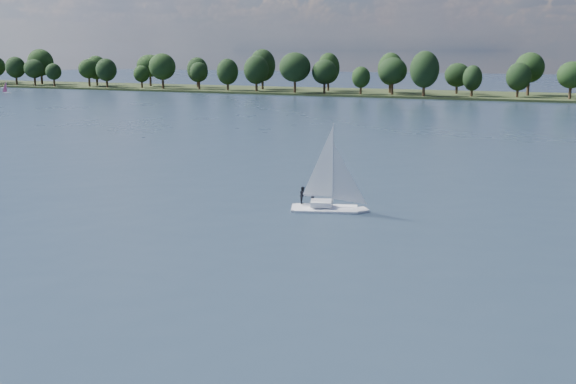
{
  "coord_description": "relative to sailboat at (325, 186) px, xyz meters",
  "views": [
    {
      "loc": [
        25.12,
        -21.04,
        15.57
      ],
      "look_at": [
        2.61,
        33.71,
        2.5
      ],
      "focal_mm": 40.0,
      "sensor_mm": 36.0,
      "label": 1
    }
  ],
  "objects": [
    {
      "name": "treeline",
      "position": [
        -16.74,
        170.96,
        5.46
      ],
      "size": [
        562.1,
        74.08,
        18.0
      ],
      "color": "black",
      "rests_on": "ground"
    },
    {
      "name": "pontoon",
      "position": [
        -197.78,
        152.29,
        -2.56
      ],
      "size": [
        4.36,
        2.91,
        0.5
      ],
      "primitive_type": "cube",
      "rotation": [
        0.0,
        0.0,
        -0.24
      ],
      "color": "slate",
      "rests_on": "ground"
    },
    {
      "name": "far_shore",
      "position": [
        -5.07,
        174.58,
        -2.56
      ],
      "size": [
        660.0,
        40.0,
        1.5
      ],
      "primitive_type": "cube",
      "color": "black",
      "rests_on": "ground"
    },
    {
      "name": "sailboat",
      "position": [
        0.0,
        0.0,
        0.0
      ],
      "size": [
        7.22,
        3.86,
        9.15
      ],
      "rotation": [
        0.0,
        0.0,
        0.29
      ],
      "color": "silver",
      "rests_on": "ground"
    },
    {
      "name": "ground",
      "position": [
        -5.07,
        62.58,
        -2.56
      ],
      "size": [
        700.0,
        700.0,
        0.0
      ],
      "primitive_type": "plane",
      "color": "#233342",
      "rests_on": "ground"
    },
    {
      "name": "dinghy_pink",
      "position": [
        -168.34,
        124.53,
        -1.39
      ],
      "size": [
        3.26,
        2.69,
        4.94
      ],
      "rotation": [
        0.0,
        0.0,
        0.57
      ],
      "color": "silver",
      "rests_on": "ground"
    }
  ]
}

